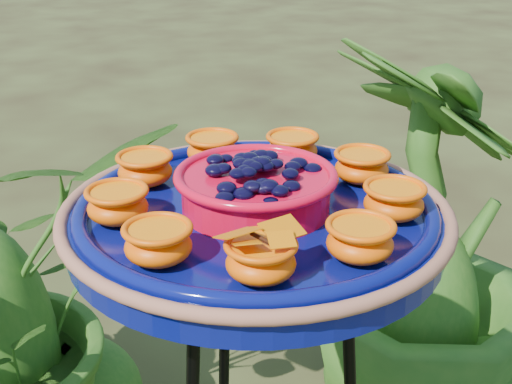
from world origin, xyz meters
TOP-DOWN VIEW (x-y plane):
  - feeder_dish at (-0.01, -0.14)m, footprint 0.56×0.56m
  - shrub_back_right at (0.55, 0.47)m, footprint 0.74×0.74m

SIDE VIEW (x-z plane):
  - shrub_back_right at x=0.55m, z-range 0.00..1.08m
  - feeder_dish at x=-0.01m, z-range 0.94..1.06m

